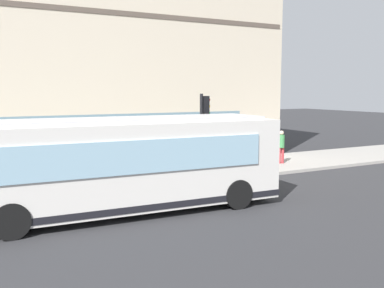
# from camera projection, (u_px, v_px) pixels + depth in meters

# --- Properties ---
(ground) EXTENTS (120.00, 120.00, 0.00)m
(ground) POSITION_uv_depth(u_px,v_px,m) (194.00, 203.00, 15.16)
(ground) COLOR #2D2D30
(sidewalk_curb) EXTENTS (4.72, 40.00, 0.15)m
(sidewalk_curb) POSITION_uv_depth(u_px,v_px,m) (143.00, 176.00, 19.51)
(sidewalk_curb) COLOR #9E9991
(sidewalk_curb) RESTS_ON ground
(building_corner) EXTENTS (7.25, 19.45, 13.87)m
(building_corner) POSITION_uv_depth(u_px,v_px,m) (102.00, 37.00, 23.91)
(building_corner) COLOR beige
(building_corner) RESTS_ON ground
(city_bus_nearside) EXTENTS (2.94, 10.13, 3.07)m
(city_bus_nearside) POSITION_uv_depth(u_px,v_px,m) (128.00, 165.00, 13.82)
(city_bus_nearside) COLOR silver
(city_bus_nearside) RESTS_ON ground
(traffic_light_near_corner) EXTENTS (0.32, 0.49, 3.66)m
(traffic_light_near_corner) POSITION_uv_depth(u_px,v_px,m) (204.00, 119.00, 18.57)
(traffic_light_near_corner) COLOR black
(traffic_light_near_corner) RESTS_ON sidewalk_curb
(fire_hydrant) EXTENTS (0.35, 0.35, 0.74)m
(fire_hydrant) POSITION_uv_depth(u_px,v_px,m) (226.00, 167.00, 19.43)
(fire_hydrant) COLOR gold
(fire_hydrant) RESTS_ON sidewalk_curb
(pedestrian_near_building_entrance) EXTENTS (0.32, 0.32, 1.81)m
(pedestrian_near_building_entrance) POSITION_uv_depth(u_px,v_px,m) (214.00, 143.00, 22.68)
(pedestrian_near_building_entrance) COLOR black
(pedestrian_near_building_entrance) RESTS_ON sidewalk_curb
(pedestrian_by_light_pole) EXTENTS (0.32, 0.32, 1.72)m
(pedestrian_by_light_pole) POSITION_uv_depth(u_px,v_px,m) (281.00, 145.00, 22.43)
(pedestrian_by_light_pole) COLOR #B23338
(pedestrian_by_light_pole) RESTS_ON sidewalk_curb
(pedestrian_near_hydrant) EXTENTS (0.32, 0.32, 1.77)m
(pedestrian_near_hydrant) POSITION_uv_depth(u_px,v_px,m) (210.00, 148.00, 20.70)
(pedestrian_near_hydrant) COLOR #3F8C4C
(pedestrian_near_hydrant) RESTS_ON sidewalk_curb
(pedestrian_walking_along_curb) EXTENTS (0.32, 0.32, 1.62)m
(pedestrian_walking_along_curb) POSITION_uv_depth(u_px,v_px,m) (38.00, 165.00, 16.52)
(pedestrian_walking_along_curb) COLOR gold
(pedestrian_walking_along_curb) RESTS_ON sidewalk_curb
(newspaper_vending_box) EXTENTS (0.44, 0.42, 0.90)m
(newspaper_vending_box) POSITION_uv_depth(u_px,v_px,m) (236.00, 159.00, 21.22)
(newspaper_vending_box) COLOR #263F99
(newspaper_vending_box) RESTS_ON sidewalk_curb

